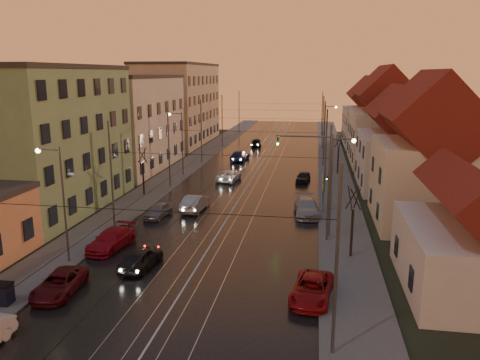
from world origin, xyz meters
The scene contains 47 objects.
ground centered at (0.00, 0.00, 0.00)m, with size 160.00×160.00×0.00m, color black.
road centered at (0.00, 40.00, 0.02)m, with size 16.00×120.00×0.04m, color black.
sidewalk_left centered at (-10.00, 40.00, 0.07)m, with size 4.00×120.00×0.15m, color #4C4C4C.
sidewalk_right centered at (10.00, 40.00, 0.07)m, with size 4.00×120.00×0.15m, color #4C4C4C.
tram_rail_0 centered at (-2.20, 40.00, 0.06)m, with size 0.06×120.00×0.03m, color gray.
tram_rail_1 centered at (-0.77, 40.00, 0.06)m, with size 0.06×120.00×0.03m, color gray.
tram_rail_2 centered at (0.77, 40.00, 0.06)m, with size 0.06×120.00×0.03m, color gray.
tram_rail_3 centered at (2.20, 40.00, 0.06)m, with size 0.06×120.00×0.03m, color gray.
apartment_left_1 centered at (-17.50, 14.00, 6.50)m, with size 10.00×18.00×13.00m, color #607D4F.
apartment_left_2 centered at (-17.50, 34.00, 6.00)m, with size 10.00×20.00×12.00m, color beige.
apartment_left_3 centered at (-17.50, 58.00, 7.00)m, with size 10.00×24.00×14.00m, color #9B8C64.
house_right_0 centered at (17.00, 2.00, 2.92)m, with size 8.16×10.20×5.80m.
house_right_1 centered at (17.00, 15.00, 5.45)m, with size 8.67×10.20×10.80m.
house_right_2 centered at (17.00, 28.00, 4.64)m, with size 9.18×12.24×9.20m.
house_right_3 centered at (17.00, 43.00, 5.80)m, with size 9.18×14.28×11.50m.
house_right_4 centered at (17.00, 61.00, 5.05)m, with size 9.18×16.32×10.00m.
catenary_pole_r_0 centered at (8.60, -6.00, 4.50)m, with size 0.16×0.16×9.00m, color #595B60.
catenary_pole_l_1 centered at (-8.60, 9.00, 4.50)m, with size 0.16×0.16×9.00m, color #595B60.
catenary_pole_r_1 centered at (8.60, 9.00, 4.50)m, with size 0.16×0.16×9.00m, color #595B60.
catenary_pole_l_2 centered at (-8.60, 24.00, 4.50)m, with size 0.16×0.16×9.00m, color #595B60.
catenary_pole_r_2 centered at (8.60, 24.00, 4.50)m, with size 0.16×0.16×9.00m, color #595B60.
catenary_pole_l_3 centered at (-8.60, 39.00, 4.50)m, with size 0.16×0.16×9.00m, color #595B60.
catenary_pole_r_3 centered at (8.60, 39.00, 4.50)m, with size 0.16×0.16×9.00m, color #595B60.
catenary_pole_l_4 centered at (-8.60, 54.00, 4.50)m, with size 0.16×0.16×9.00m, color #595B60.
catenary_pole_r_4 centered at (8.60, 54.00, 4.50)m, with size 0.16×0.16×9.00m, color #595B60.
catenary_pole_l_5 centered at (-8.60, 72.00, 4.50)m, with size 0.16×0.16×9.00m, color #595B60.
catenary_pole_r_5 centered at (8.60, 72.00, 4.50)m, with size 0.16×0.16×9.00m, color #595B60.
street_lamp_0 centered at (-9.10, 2.00, 4.89)m, with size 1.75×0.32×8.00m.
street_lamp_1 centered at (9.10, 10.00, 4.89)m, with size 1.75×0.32×8.00m.
street_lamp_2 centered at (-9.10, 30.00, 4.89)m, with size 1.75×0.32×8.00m.
street_lamp_3 centered at (9.10, 46.00, 4.89)m, with size 1.75×0.32×8.00m.
traffic_light_mast centered at (7.99, 18.00, 4.60)m, with size 5.30×0.32×7.20m.
bare_tree_0 centered at (-10.20, 20.00, 2.49)m, with size 1.09×1.09×5.11m.
bare_tree_1 centered at (10.20, 6.00, 2.49)m, with size 1.09×1.09×5.11m.
bare_tree_2 centered at (10.40, 34.00, 2.49)m, with size 1.09×1.09×5.11m.
driving_car_0 centered at (-3.62, 1.97, 0.71)m, with size 1.69×4.20×1.43m, color black.
driving_car_1 centered at (-3.45, 15.51, 0.76)m, with size 1.61×4.61×1.52m, color #AEAEB4.
driving_car_2 centered at (-2.60, 28.21, 0.65)m, with size 2.14×4.64×1.29m, color white.
driving_car_3 centered at (-3.45, 41.43, 0.76)m, with size 2.12×5.21×1.51m, color #191D4B.
driving_car_4 centered at (-2.75, 55.17, 0.76)m, with size 1.79×4.45×1.52m, color black.
parked_left_1 centered at (-7.00, -2.30, 0.61)m, with size 2.03×4.41×1.23m, color #4C0D14.
parked_left_2 centered at (-7.07, 5.00, 0.70)m, with size 1.97×4.84×1.40m, color maroon.
parked_left_3 centered at (-6.20, 12.92, 0.62)m, with size 1.46×3.63×1.24m, color gray.
parked_right_0 centered at (7.60, -0.67, 0.64)m, with size 2.13×4.62×1.28m, color maroon.
parked_right_1 centered at (6.90, 15.72, 0.74)m, with size 2.09×5.13×1.49m, color #AAABAF.
parked_right_2 centered at (6.20, 29.01, 0.61)m, with size 1.45×3.60×1.23m, color black.
dumpster centered at (-9.40, -4.22, 0.70)m, with size 1.20×0.80×1.10m, color black.
Camera 1 is at (7.50, -25.53, 12.62)m, focal length 35.00 mm.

